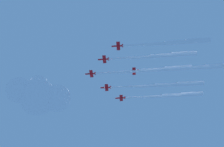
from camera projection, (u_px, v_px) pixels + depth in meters
jet_lead at (156, 70)px, 256.56m from camera, size 77.44×46.36×4.20m
jet_port_inner at (164, 55)px, 249.50m from camera, size 69.68×42.10×4.19m
jet_starboard_inner at (169, 85)px, 261.88m from camera, size 77.22×44.37×4.16m
jet_port_mid at (178, 42)px, 239.72m from camera, size 67.10×40.13×4.13m
jet_starboard_mid at (174, 95)px, 269.89m from camera, size 67.13×39.86×4.26m
jet_port_outer at (197, 67)px, 256.11m from camera, size 75.49×44.86×4.18m
cloud_puff at (38, 96)px, 257.12m from camera, size 51.79×36.26×32.77m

